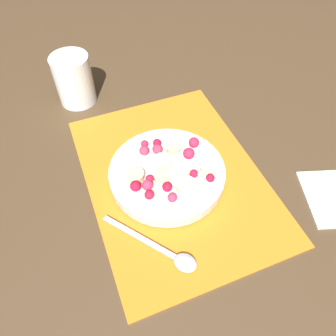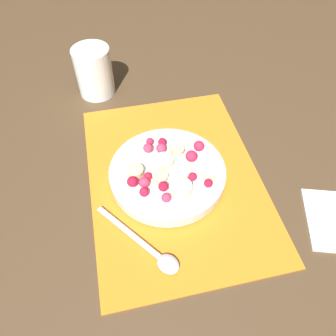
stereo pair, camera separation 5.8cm
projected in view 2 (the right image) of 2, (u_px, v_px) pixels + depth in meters
The scene contains 5 objects.
ground_plane at pixel (174, 178), 0.62m from camera, with size 3.00×3.00×0.00m, color #4C3823.
placemat at pixel (175, 177), 0.61m from camera, with size 0.43×0.31×0.01m.
fruit_bowl at pixel (168, 174), 0.59m from camera, with size 0.21×0.21×0.05m.
spoon at pixel (153, 252), 0.51m from camera, with size 0.15×0.12×0.01m.
drinking_glass at pixel (94, 72), 0.73m from camera, with size 0.08×0.08×0.11m.
Camera 2 is at (-0.36, 0.09, 0.49)m, focal length 35.00 mm.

